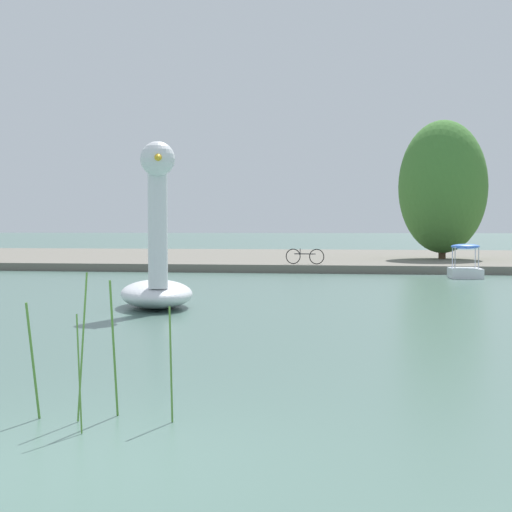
# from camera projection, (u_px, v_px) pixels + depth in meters

# --- Properties ---
(ground_plane) EXTENTS (577.10, 577.10, 0.00)m
(ground_plane) POSITION_uv_depth(u_px,v_px,m) (61.00, 467.00, 6.29)
(ground_plane) COLOR #47665B
(shore_bank_far) EXTENTS (140.20, 24.20, 0.35)m
(shore_bank_far) POSITION_uv_depth(u_px,v_px,m) (332.00, 258.00, 44.96)
(shore_bank_far) COLOR #6B665B
(shore_bank_far) RESTS_ON ground_plane
(swan_boat) EXTENTS (2.65, 3.58, 3.94)m
(swan_boat) POSITION_uv_depth(u_px,v_px,m) (157.00, 270.00, 18.62)
(swan_boat) COLOR white
(swan_boat) RESTS_ON ground_plane
(pedal_boat_blue) EXTENTS (1.22, 1.86, 1.33)m
(pedal_boat_blue) POSITION_uv_depth(u_px,v_px,m) (465.00, 267.00, 30.17)
(pedal_boat_blue) COLOR white
(pedal_boat_blue) RESTS_ON ground_plane
(tree_willow_near_path) EXTENTS (5.68, 5.92, 7.14)m
(tree_willow_near_path) POSITION_uv_depth(u_px,v_px,m) (443.00, 187.00, 39.71)
(tree_willow_near_path) COLOR #4C3823
(tree_willow_near_path) RESTS_ON shore_bank_far
(bicycle_parked) EXTENTS (1.73, 0.34, 0.69)m
(bicycle_parked) POSITION_uv_depth(u_px,v_px,m) (305.00, 256.00, 33.97)
(bicycle_parked) COLOR black
(bicycle_parked) RESTS_ON shore_bank_far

